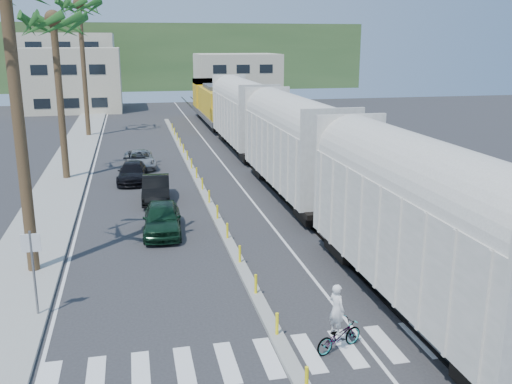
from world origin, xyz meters
The scene contains 16 objects.
ground centered at (0.00, 0.00, 0.00)m, with size 140.00×140.00×0.00m, color #28282B.
sidewalk centered at (-8.50, 25.00, 0.07)m, with size 3.00×90.00×0.15m, color gray.
rails centered at (5.00, 28.00, 0.03)m, with size 1.56×100.00×0.06m.
median centered at (0.00, 19.96, 0.09)m, with size 0.45×60.00×0.85m.
crosswalk centered at (0.00, -2.00, 0.01)m, with size 14.00×2.20×0.01m, color silver.
lane_markings centered at (-2.15, 25.00, 0.00)m, with size 9.42×90.00×0.01m.
freight_train centered at (5.00, 20.51, 2.91)m, with size 3.00×60.94×5.85m.
palm_trees centered at (-8.10, 22.70, 10.81)m, with size 3.50×37.20×13.75m.
street_sign centered at (-7.30, 2.00, 1.97)m, with size 0.60×0.08×3.00m.
buildings centered at (-6.41, 71.66, 4.36)m, with size 38.00×27.00×10.00m.
hillside centered at (0.00, 100.00, 6.00)m, with size 80.00×20.00×12.00m, color #385628.
car_lead centered at (-2.81, 9.73, 0.74)m, with size 2.01×4.42×1.47m, color black.
car_second centered at (-2.81, 15.51, 0.71)m, with size 1.75×4.37×1.41m, color black.
car_third centered at (-4.08, 20.47, 0.62)m, with size 2.11×4.42×1.24m, color black.
car_rear centered at (-3.51, 24.72, 0.61)m, with size 2.29×4.50×1.22m, color #999B9E.
cyclist centered at (1.59, -2.00, 0.64)m, with size 1.78×2.09×2.08m.
Camera 1 is at (-3.98, -16.14, 8.77)m, focal length 40.00 mm.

